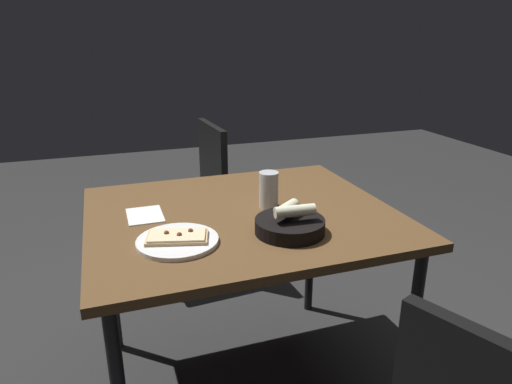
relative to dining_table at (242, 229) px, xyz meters
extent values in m
plane|color=#2A2A2A|center=(0.00, 0.00, -0.69)|extent=(8.00, 8.00, 0.00)
cube|color=brown|center=(0.00, 0.00, 0.05)|extent=(0.91, 1.07, 0.03)
cylinder|color=black|center=(-0.39, -0.47, -0.32)|extent=(0.04, 0.04, 0.72)
cylinder|color=black|center=(-0.39, 0.47, -0.32)|extent=(0.04, 0.04, 0.72)
cylinder|color=black|center=(0.39, 0.47, -0.32)|extent=(0.04, 0.04, 0.72)
cylinder|color=white|center=(0.18, -0.26, 0.07)|extent=(0.25, 0.25, 0.01)
cube|color=tan|center=(0.18, -0.26, 0.09)|extent=(0.15, 0.20, 0.01)
cube|color=beige|center=(0.18, -0.26, 0.09)|extent=(0.13, 0.19, 0.01)
sphere|color=brown|center=(0.16, -0.29, 0.10)|extent=(0.02, 0.02, 0.02)
sphere|color=brown|center=(0.17, -0.22, 0.10)|extent=(0.02, 0.02, 0.02)
sphere|color=brown|center=(0.19, -0.26, 0.10)|extent=(0.02, 0.02, 0.02)
cylinder|color=black|center=(0.22, 0.09, 0.09)|extent=(0.22, 0.22, 0.05)
cylinder|color=beige|center=(0.24, 0.10, 0.15)|extent=(0.05, 0.13, 0.04)
cylinder|color=beige|center=(0.21, 0.08, 0.15)|extent=(0.09, 0.10, 0.04)
cylinder|color=#A91E14|center=(0.27, 0.08, 0.09)|extent=(0.06, 0.06, 0.03)
cylinder|color=silver|center=(-0.02, 0.11, 0.13)|extent=(0.07, 0.07, 0.13)
cylinder|color=#C47A16|center=(-0.02, 0.11, 0.11)|extent=(0.06, 0.06, 0.07)
cube|color=white|center=(-0.08, -0.33, 0.07)|extent=(0.16, 0.12, 0.00)
cube|color=black|center=(-0.97, -0.07, -0.28)|extent=(0.47, 0.47, 0.04)
cube|color=black|center=(-0.99, 0.13, -0.03)|extent=(0.42, 0.06, 0.45)
cylinder|color=black|center=(-1.15, -0.27, -0.49)|extent=(0.03, 0.03, 0.39)
cylinder|color=black|center=(-0.77, -0.24, -0.49)|extent=(0.03, 0.03, 0.39)
cylinder|color=black|center=(-1.17, 0.11, -0.49)|extent=(0.03, 0.03, 0.39)
cylinder|color=black|center=(-0.80, 0.14, -0.49)|extent=(0.03, 0.03, 0.39)
camera|label=1|loc=(1.44, -0.44, 0.68)|focal=31.91mm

